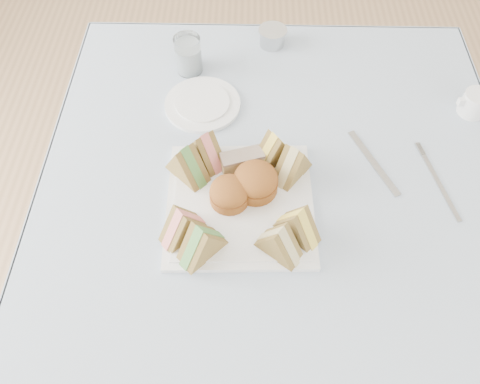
{
  "coord_description": "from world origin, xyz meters",
  "views": [
    {
      "loc": [
        -0.07,
        -0.59,
        1.56
      ],
      "look_at": [
        -0.08,
        -0.08,
        0.8
      ],
      "focal_mm": 35.0,
      "sensor_mm": 36.0,
      "label": 1
    }
  ],
  "objects_px": {
    "table": "(269,253)",
    "creamer_jug": "(475,103)",
    "water_glass": "(188,55)",
    "serving_plate": "(240,204)"
  },
  "relations": [
    {
      "from": "table",
      "to": "creamer_jug",
      "type": "bearing_deg",
      "value": 22.8
    },
    {
      "from": "table",
      "to": "serving_plate",
      "type": "relative_size",
      "value": 3.02
    },
    {
      "from": "table",
      "to": "serving_plate",
      "type": "bearing_deg",
      "value": -134.48
    },
    {
      "from": "water_glass",
      "to": "creamer_jug",
      "type": "height_order",
      "value": "water_glass"
    },
    {
      "from": "table",
      "to": "serving_plate",
      "type": "height_order",
      "value": "serving_plate"
    },
    {
      "from": "table",
      "to": "creamer_jug",
      "type": "distance_m",
      "value": 0.64
    },
    {
      "from": "table",
      "to": "creamer_jug",
      "type": "height_order",
      "value": "creamer_jug"
    },
    {
      "from": "serving_plate",
      "to": "creamer_jug",
      "type": "bearing_deg",
      "value": 25.3
    },
    {
      "from": "serving_plate",
      "to": "water_glass",
      "type": "bearing_deg",
      "value": 106.86
    },
    {
      "from": "table",
      "to": "water_glass",
      "type": "height_order",
      "value": "water_glass"
    }
  ]
}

